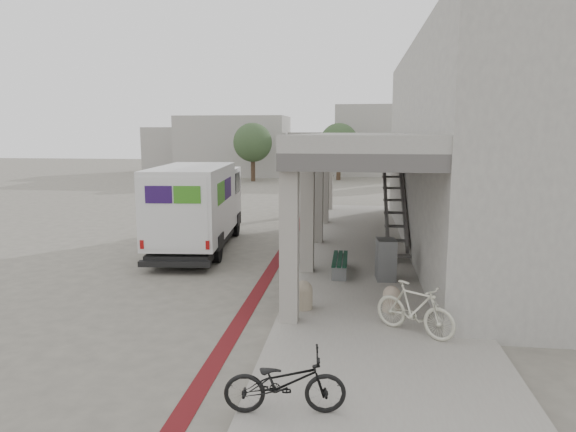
# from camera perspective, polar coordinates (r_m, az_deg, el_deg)

# --- Properties ---
(ground) EXTENTS (120.00, 120.00, 0.00)m
(ground) POSITION_cam_1_polar(r_m,az_deg,el_deg) (14.82, -6.23, -6.72)
(ground) COLOR #615C53
(ground) RESTS_ON ground
(bike_lane_stripe) EXTENTS (0.35, 40.00, 0.01)m
(bike_lane_stripe) POSITION_cam_1_polar(r_m,az_deg,el_deg) (16.52, -1.20, -4.95)
(bike_lane_stripe) COLOR #5C1215
(bike_lane_stripe) RESTS_ON ground
(sidewalk) EXTENTS (4.40, 28.00, 0.12)m
(sidewalk) POSITION_cam_1_polar(r_m,az_deg,el_deg) (14.41, 9.53, -7.01)
(sidewalk) COLOR gray
(sidewalk) RESTS_ON ground
(transit_building) EXTENTS (7.60, 17.00, 7.00)m
(transit_building) POSITION_cam_1_polar(r_m,az_deg,el_deg) (18.65, 18.12, 6.79)
(transit_building) COLOR gray
(transit_building) RESTS_ON ground
(distant_backdrop) EXTENTS (28.00, 10.00, 6.50)m
(distant_backdrop) POSITION_cam_1_polar(r_m,az_deg,el_deg) (50.12, 0.30, 7.79)
(distant_backdrop) COLOR gray
(distant_backdrop) RESTS_ON ground
(tree_left) EXTENTS (3.20, 3.20, 4.80)m
(tree_left) POSITION_cam_1_polar(r_m,az_deg,el_deg) (42.68, -3.94, 8.14)
(tree_left) COLOR #38281C
(tree_left) RESTS_ON ground
(tree_mid) EXTENTS (3.20, 3.20, 4.80)m
(tree_mid) POSITION_cam_1_polar(r_m,az_deg,el_deg) (43.86, 5.68, 8.15)
(tree_mid) COLOR #38281C
(tree_mid) RESTS_ON ground
(tree_right) EXTENTS (3.20, 3.20, 4.80)m
(tree_right) POSITION_cam_1_polar(r_m,az_deg,el_deg) (43.33, 16.37, 7.80)
(tree_right) COLOR #38281C
(tree_right) RESTS_ON ground
(fedex_truck) EXTENTS (2.75, 7.10, 2.96)m
(fedex_truck) POSITION_cam_1_polar(r_m,az_deg,el_deg) (18.13, -9.98, 1.26)
(fedex_truck) COLOR black
(fedex_truck) RESTS_ON ground
(bench) EXTENTS (0.41, 1.87, 0.44)m
(bench) POSITION_cam_1_polar(r_m,az_deg,el_deg) (14.66, 5.79, -5.13)
(bench) COLOR slate
(bench) RESTS_ON sidewalk
(bollard_near) EXTENTS (0.43, 0.43, 0.65)m
(bollard_near) POSITION_cam_1_polar(r_m,az_deg,el_deg) (11.76, 1.69, -8.72)
(bollard_near) COLOR gray
(bollard_near) RESTS_ON sidewalk
(bollard_far) EXTENTS (0.39, 0.39, 0.58)m
(bollard_far) POSITION_cam_1_polar(r_m,az_deg,el_deg) (11.82, 11.44, -8.97)
(bollard_far) COLOR tan
(bollard_far) RESTS_ON sidewalk
(utility_cabinet) EXTENTS (0.55, 0.70, 1.11)m
(utility_cabinet) POSITION_cam_1_polar(r_m,az_deg,el_deg) (14.17, 10.82, -4.75)
(utility_cabinet) COLOR slate
(utility_cabinet) RESTS_ON sidewalk
(bicycle_black) EXTENTS (1.81, 0.83, 0.91)m
(bicycle_black) POSITION_cam_1_polar(r_m,az_deg,el_deg) (7.65, -0.35, -17.99)
(bicycle_black) COLOR black
(bicycle_black) RESTS_ON sidewalk
(bicycle_cream) EXTENTS (1.69, 1.41, 1.04)m
(bicycle_cream) POSITION_cam_1_polar(r_m,az_deg,el_deg) (10.58, 13.90, -9.95)
(bicycle_cream) COLOR beige
(bicycle_cream) RESTS_ON sidewalk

